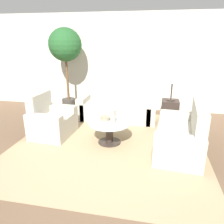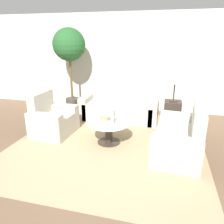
{
  "view_description": "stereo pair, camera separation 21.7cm",
  "coord_description": "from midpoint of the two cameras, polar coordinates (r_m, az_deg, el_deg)",
  "views": [
    {
      "loc": [
        0.82,
        -3.02,
        1.95
      ],
      "look_at": [
        0.02,
        1.02,
        0.55
      ],
      "focal_mm": 35.0,
      "sensor_mm": 36.0,
      "label": 1
    },
    {
      "loc": [
        1.03,
        -2.97,
        1.95
      ],
      "look_at": [
        0.02,
        1.02,
        0.55
      ],
      "focal_mm": 35.0,
      "sensor_mm": 36.0,
      "label": 2
    }
  ],
  "objects": [
    {
      "name": "sofa_main",
      "position": [
        5.54,
        3.24,
        1.36
      ],
      "size": [
        1.9,
        0.81,
        0.93
      ],
      "color": "#B2AD9E",
      "rests_on": "ground_plane"
    },
    {
      "name": "loveseat",
      "position": [
        4.04,
        19.4,
        -6.61
      ],
      "size": [
        0.89,
        1.44,
        0.91
      ],
      "rotation": [
        0.0,
        0.0,
        -1.67
      ],
      "color": "#B2AD9E",
      "rests_on": "ground_plane"
    },
    {
      "name": "potted_plant",
      "position": [
        5.93,
        -10.02,
        15.75
      ],
      "size": [
        0.84,
        0.84,
        2.21
      ],
      "color": "#3D3833",
      "rests_on": "ground_plane"
    },
    {
      "name": "ground_plane",
      "position": [
        3.69,
        -2.55,
        -13.13
      ],
      "size": [
        14.0,
        14.0,
        0.0
      ],
      "primitive_type": "plane",
      "color": "brown"
    },
    {
      "name": "side_table",
      "position": [
        5.29,
        16.55,
        -0.32
      ],
      "size": [
        0.38,
        0.38,
        0.58
      ],
      "color": "#332823",
      "rests_on": "ground_plane"
    },
    {
      "name": "wall_back",
      "position": [
        6.15,
        5.65,
        12.65
      ],
      "size": [
        10.0,
        0.06,
        2.6
      ],
      "color": "beige",
      "rests_on": "ground_plane"
    },
    {
      "name": "bowl",
      "position": [
        4.28,
        -0.42,
        -1.64
      ],
      "size": [
        0.19,
        0.19,
        0.07
      ],
      "color": "gray",
      "rests_on": "coffee_table"
    },
    {
      "name": "rug",
      "position": [
        4.33,
        0.62,
        -7.9
      ],
      "size": [
        3.56,
        3.69,
        0.01
      ],
      "color": "tan",
      "rests_on": "ground_plane"
    },
    {
      "name": "coffee_table",
      "position": [
        4.22,
        0.64,
        -4.63
      ],
      "size": [
        0.81,
        0.81,
        0.42
      ],
      "color": "#332823",
      "rests_on": "ground_plane"
    },
    {
      "name": "table_lamp",
      "position": [
        5.09,
        17.4,
        8.42
      ],
      "size": [
        0.34,
        0.34,
        0.67
      ],
      "color": "#332823",
      "rests_on": "side_table"
    },
    {
      "name": "armchair",
      "position": [
        4.77,
        -14.22,
        -2.24
      ],
      "size": [
        0.79,
        0.91,
        0.89
      ],
      "rotation": [
        0.0,
        0.0,
        1.51
      ],
      "color": "#B2AD9E",
      "rests_on": "ground_plane"
    },
    {
      "name": "vase",
      "position": [
        4.06,
        1.65,
        -1.34
      ],
      "size": [
        0.08,
        0.08,
        0.26
      ],
      "color": "#9E998E",
      "rests_on": "coffee_table"
    }
  ]
}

